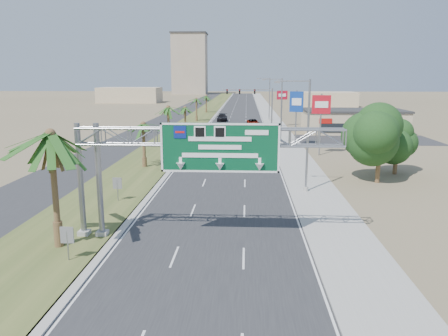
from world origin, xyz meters
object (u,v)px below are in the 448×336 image
(car_mid_lane, at_px, (232,134))
(car_far, at_px, (222,118))
(pole_sign_red_near, at_px, (321,108))
(signal_mast, at_px, (262,104))
(pole_sign_red_far, at_px, (282,98))
(car_right_lane, at_px, (253,123))
(sign_gantry, at_px, (195,146))
(store_building, at_px, (353,122))
(car_left_lane, at_px, (199,152))
(palm_near, at_px, (50,135))
(pole_sign_blue, at_px, (296,104))

(car_mid_lane, relative_size, car_far, 0.69)
(car_far, distance_m, pole_sign_red_near, 47.46)
(signal_mast, bearing_deg, car_far, 122.35)
(car_far, relative_size, pole_sign_red_far, 0.74)
(car_mid_lane, xyz_separation_m, pole_sign_red_near, (12.19, -16.84, 5.63))
(car_far, bearing_deg, car_right_lane, -54.41)
(sign_gantry, bearing_deg, signal_mast, 84.26)
(pole_sign_red_far, bearing_deg, sign_gantry, -99.14)
(sign_gantry, height_order, store_building, sign_gantry)
(car_left_lane, relative_size, car_right_lane, 0.78)
(car_left_lane, bearing_deg, car_mid_lane, 82.26)
(car_left_lane, bearing_deg, palm_near, -96.51)
(car_left_lane, bearing_deg, car_right_lane, 81.55)
(signal_mast, xyz_separation_m, car_left_lane, (-9.18, -32.98, -4.19))
(store_building, distance_m, pole_sign_red_near, 27.14)
(car_left_lane, relative_size, car_mid_lane, 1.00)
(palm_near, xyz_separation_m, car_left_lane, (5.19, 30.99, -6.27))
(store_building, height_order, car_far, store_building)
(car_mid_lane, distance_m, pole_sign_blue, 14.50)
(car_right_lane, relative_size, car_far, 0.89)
(store_building, height_order, car_mid_lane, store_building)
(car_right_lane, bearing_deg, car_far, 121.11)
(store_building, distance_m, car_far, 32.36)
(palm_near, bearing_deg, car_right_lane, 79.43)
(pole_sign_red_far, bearing_deg, pole_sign_red_near, -86.01)
(car_mid_lane, bearing_deg, pole_sign_red_near, -61.77)
(pole_sign_red_far, bearing_deg, signal_mast, -143.22)
(palm_near, relative_size, car_left_lane, 2.14)
(signal_mast, xyz_separation_m, car_far, (-8.75, 13.81, -4.03))
(store_building, xyz_separation_m, car_far, (-25.57, 19.78, -1.18))
(signal_mast, bearing_deg, car_mid_lane, -111.81)
(sign_gantry, height_order, pole_sign_blue, pole_sign_blue)
(signal_mast, distance_m, car_mid_lane, 15.57)
(palm_near, height_order, car_left_lane, palm_near)
(store_building, distance_m, pole_sign_red_far, 16.05)
(store_building, height_order, pole_sign_blue, pole_sign_blue)
(pole_sign_red_near, bearing_deg, car_mid_lane, 125.90)
(sign_gantry, xyz_separation_m, pole_sign_blue, (10.52, 39.07, 0.17))
(palm_near, bearing_deg, pole_sign_red_far, 74.50)
(sign_gantry, relative_size, signal_mast, 1.63)
(palm_near, distance_m, car_left_lane, 32.04)
(pole_sign_red_near, xyz_separation_m, pole_sign_red_far, (-2.37, 33.94, -0.31))
(car_far, bearing_deg, pole_sign_red_near, -71.52)
(car_far, xyz_separation_m, pole_sign_blue, (13.03, -36.79, 5.41))
(store_building, distance_m, car_mid_lane, 23.80)
(signal_mast, relative_size, car_left_lane, 2.63)
(car_far, height_order, pole_sign_red_near, pole_sign_red_near)
(car_right_lane, relative_size, pole_sign_red_far, 0.66)
(palm_near, xyz_separation_m, car_right_lane, (12.70, 68.09, -6.23))
(signal_mast, height_order, store_building, signal_mast)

